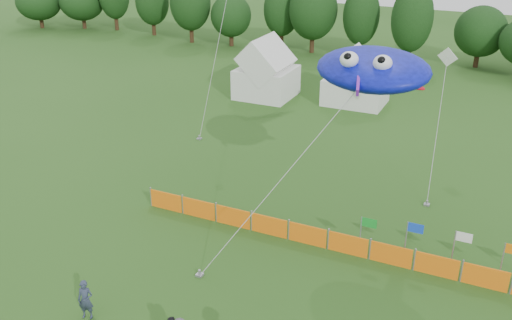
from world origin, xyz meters
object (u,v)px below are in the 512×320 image
at_px(barrier_fence, 348,244).
at_px(spectator_a, 86,300).
at_px(tent_left, 266,73).
at_px(tent_right, 356,83).
at_px(stingray_kite, 375,67).

height_order(barrier_fence, spectator_a, spectator_a).
bearing_deg(spectator_a, tent_left, 82.95).
xyz_separation_m(tent_right, barrier_fence, (5.93, -21.61, -1.24)).
height_order(tent_left, spectator_a, tent_left).
distance_m(tent_left, tent_right, 7.48).
bearing_deg(tent_right, spectator_a, -93.82).
height_order(tent_left, stingray_kite, stingray_kite).
height_order(tent_right, stingray_kite, stingray_kite).
distance_m(spectator_a, stingray_kite, 15.72).
bearing_deg(stingray_kite, spectator_a, -124.55).
relative_size(tent_right, spectator_a, 2.90).
relative_size(tent_left, stingray_kite, 0.31).
bearing_deg(tent_right, stingray_kite, -72.82).
distance_m(barrier_fence, stingray_kite, 8.20).
bearing_deg(tent_right, barrier_fence, -74.67).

